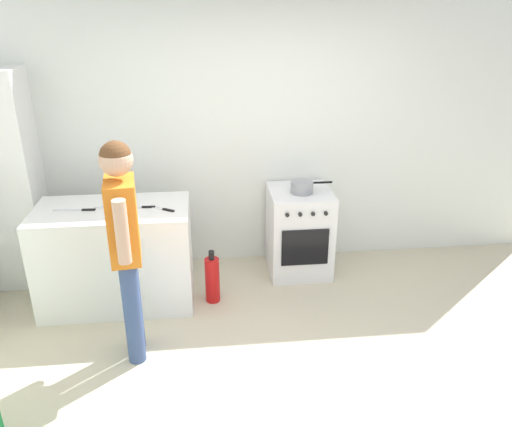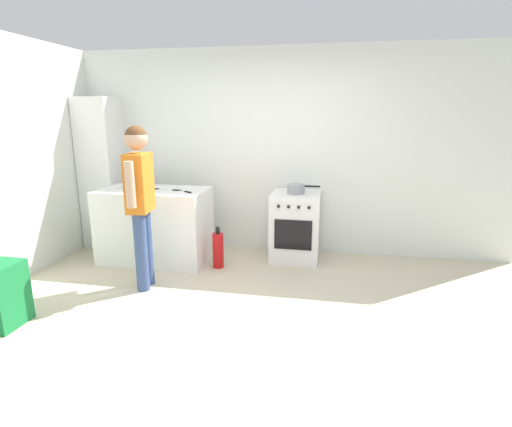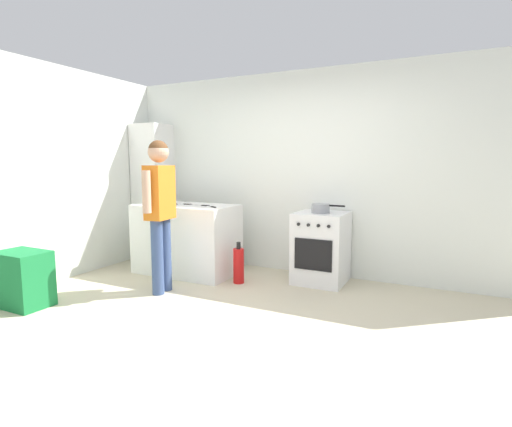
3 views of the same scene
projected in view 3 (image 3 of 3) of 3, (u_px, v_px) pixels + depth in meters
ground_plane at (230, 323)px, 3.60m from camera, size 8.00×8.00×0.00m
back_wall at (305, 174)px, 5.17m from camera, size 6.00×0.10×2.60m
side_wall_left at (64, 174)px, 4.94m from camera, size 0.10×3.10×2.60m
counter_unit at (187, 239)px, 5.21m from camera, size 1.30×0.70×0.90m
oven_left at (321, 247)px, 4.79m from camera, size 0.59×0.62×0.85m
pot at (321, 208)px, 4.69m from camera, size 0.39×0.21×0.11m
knife_utility at (211, 207)px, 4.89m from camera, size 0.23×0.16×0.01m
knife_chef at (200, 205)px, 5.04m from camera, size 0.31×0.05×0.01m
knife_bread at (168, 204)px, 5.26m from camera, size 0.35×0.06×0.01m
knife_paring at (186, 204)px, 5.17m from camera, size 0.21×0.03×0.01m
person at (160, 202)px, 4.35m from camera, size 0.24×0.57×1.68m
fire_extinguisher at (239, 265)px, 4.78m from camera, size 0.13×0.13×0.50m
recycling_crate_lower at (24, 292)px, 4.01m from camera, size 0.52×0.36×0.28m
recycling_crate_upper at (22, 265)px, 3.98m from camera, size 0.52×0.36×0.28m
larder_cabinet at (153, 192)px, 5.99m from camera, size 0.48×0.44×2.00m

